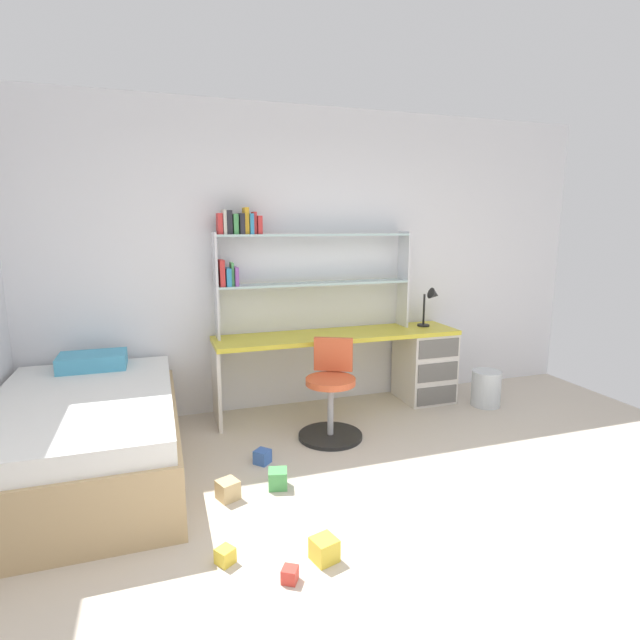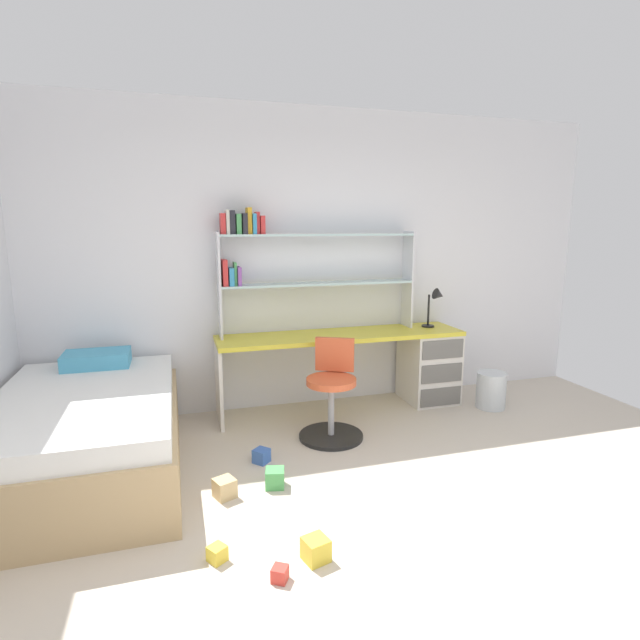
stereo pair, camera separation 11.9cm
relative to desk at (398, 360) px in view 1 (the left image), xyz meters
The scene contains 14 objects.
ground_plane 2.62m from the desk, 109.57° to the right, with size 5.89×6.43×0.02m, color beige.
room_shell 2.61m from the desk, 152.57° to the right, with size 5.89×6.43×2.74m.
desk is the anchor object (origin of this frame).
bookshelf_hutch 1.45m from the desk, behind, with size 1.81×0.22×1.12m.
desk_lamp 0.66m from the desk, ahead, with size 0.20×0.17×0.38m.
swivel_chair 1.05m from the desk, 148.03° to the right, with size 0.52×0.52×0.79m.
bed_platform 2.77m from the desk, 166.05° to the right, with size 1.20×1.88×0.70m.
waste_bin 0.87m from the desk, 25.32° to the right, with size 0.27×0.27×0.34m, color silver.
toy_block_blue_0 1.78m from the desk, 150.87° to the right, with size 0.10×0.10×0.10m, color #3860B7.
toy_block_yellow_1 2.47m from the desk, 125.78° to the right, with size 0.12×0.12×0.12m, color gold.
toy_block_natural_2 2.23m from the desk, 145.69° to the right, with size 0.12×0.12×0.12m, color tan.
toy_block_green_3 1.95m from the desk, 140.96° to the right, with size 0.12×0.12×0.12m, color #479E51.
toy_block_red_4 2.68m from the desk, 128.24° to the right, with size 0.07×0.07×0.07m, color red.
toy_block_yellow_5 2.69m from the desk, 136.08° to the right, with size 0.08×0.08×0.08m, color gold.
Camera 1 is at (-1.30, -1.70, 1.70)m, focal length 27.74 mm.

